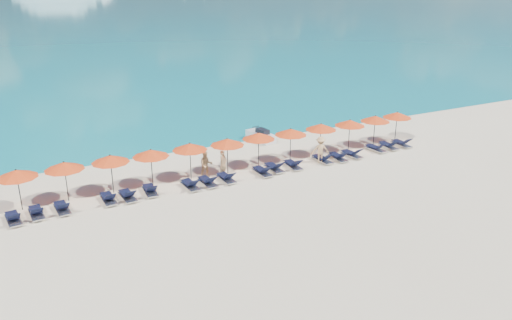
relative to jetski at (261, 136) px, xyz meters
name	(u,v)px	position (x,y,z in m)	size (l,w,h in m)	color
ground	(281,197)	(-3.88, -9.60, -0.39)	(1400.00, 1400.00, 0.00)	beige
jetski	(261,136)	(0.00, 0.00, 0.00)	(1.32, 2.74, 0.94)	silver
beachgoer_a	(223,164)	(-5.45, -5.29, 0.42)	(0.59, 0.39, 1.62)	tan
beachgoer_b	(206,165)	(-6.43, -4.98, 0.43)	(0.80, 0.46, 1.64)	tan
beachgoer_c	(320,150)	(1.20, -5.96, 0.49)	(1.14, 0.53, 1.76)	tan
umbrella_0	(16,174)	(-16.68, -4.80, 1.63)	(2.10, 2.10, 2.28)	black
umbrella_1	(64,166)	(-14.37, -4.71, 1.63)	(2.10, 2.10, 2.28)	black
umbrella_2	(110,159)	(-11.96, -4.72, 1.63)	(2.10, 2.10, 2.28)	black
umbrella_3	(151,153)	(-9.71, -4.80, 1.63)	(2.10, 2.10, 2.28)	black
umbrella_4	(190,147)	(-7.33, -4.73, 1.63)	(2.10, 2.10, 2.28)	black
umbrella_5	(227,142)	(-4.98, -4.91, 1.63)	(2.10, 2.10, 2.28)	black
umbrella_6	(259,136)	(-2.70, -4.69, 1.63)	(2.10, 2.10, 2.28)	black
umbrella_7	(291,132)	(-0.42, -4.85, 1.63)	(2.10, 2.10, 2.28)	black
umbrella_8	(321,127)	(2.01, -4.77, 1.63)	(2.10, 2.10, 2.28)	black
umbrella_9	(350,123)	(4.35, -4.87, 1.63)	(2.10, 2.10, 2.28)	black
umbrella_10	(375,119)	(6.66, -4.81, 1.63)	(2.10, 2.10, 2.28)	black
umbrella_11	(397,115)	(8.78, -4.73, 1.63)	(2.10, 2.10, 2.28)	black
lounger_0	(13,218)	(-17.16, -6.18, -0.15)	(0.79, 1.75, 0.66)	silver
lounger_1	(36,212)	(-16.09, -6.00, -0.15)	(0.71, 1.73, 0.66)	silver
lounger_2	(62,208)	(-14.87, -6.03, -0.15)	(0.73, 1.74, 0.66)	silver
lounger_3	(108,198)	(-12.49, -5.93, -0.15)	(0.65, 1.71, 0.66)	silver
lounger_4	(128,195)	(-11.49, -6.02, -0.15)	(0.72, 1.73, 0.66)	silver
lounger_5	(150,190)	(-10.18, -5.86, -0.15)	(0.76, 1.75, 0.66)	silver
lounger_6	(190,185)	(-7.92, -6.16, -0.15)	(0.70, 1.73, 0.66)	silver
lounger_7	(208,181)	(-6.85, -6.19, -0.15)	(0.72, 1.73, 0.66)	silver
lounger_8	(226,178)	(-5.64, -6.12, -0.15)	(0.68, 1.72, 0.66)	silver
lounger_9	(262,171)	(-3.23, -6.19, -0.15)	(0.64, 1.71, 0.66)	silver
lounger_10	(274,167)	(-2.25, -5.95, -0.15)	(0.65, 1.71, 0.66)	silver
lounger_11	(293,165)	(-0.95, -6.07, -0.15)	(0.74, 1.74, 0.66)	silver
lounger_12	(322,159)	(1.35, -6.03, -0.15)	(0.70, 1.73, 0.66)	silver
lounger_13	(338,157)	(2.51, -6.18, -0.15)	(0.75, 1.74, 0.66)	silver
lounger_14	(352,154)	(3.70, -6.11, -0.15)	(0.78, 1.75, 0.66)	silver
lounger_15	(376,148)	(5.98, -5.89, -0.15)	(0.78, 1.75, 0.66)	silver
lounger_16	(389,145)	(7.17, -5.86, -0.15)	(0.72, 1.73, 0.66)	silver
lounger_17	(402,143)	(8.34, -5.89, -0.15)	(0.69, 1.72, 0.66)	silver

